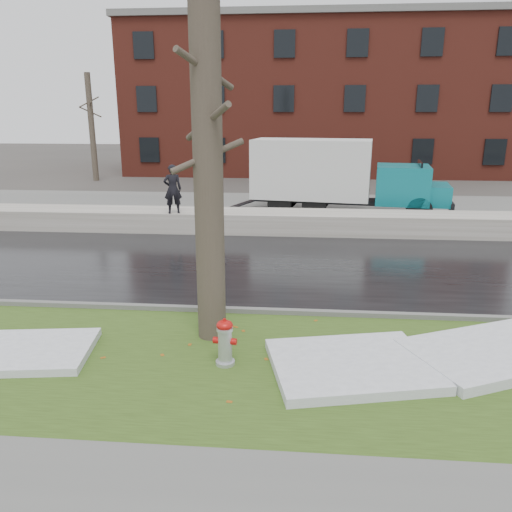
# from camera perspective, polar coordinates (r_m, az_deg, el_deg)

# --- Properties ---
(ground) EXTENTS (120.00, 120.00, 0.00)m
(ground) POSITION_cam_1_polar(r_m,az_deg,el_deg) (9.82, -0.58, -8.95)
(ground) COLOR #47423D
(ground) RESTS_ON ground
(verge) EXTENTS (60.00, 4.50, 0.04)m
(verge) POSITION_cam_1_polar(r_m,az_deg,el_deg) (8.70, -1.39, -12.30)
(verge) COLOR #2F4517
(verge) RESTS_ON ground
(road) EXTENTS (60.00, 7.00, 0.03)m
(road) POSITION_cam_1_polar(r_m,az_deg,el_deg) (14.01, 1.17, -1.12)
(road) COLOR black
(road) RESTS_ON ground
(parking_lot) EXTENTS (60.00, 9.00, 0.03)m
(parking_lot) POSITION_cam_1_polar(r_m,az_deg,el_deg) (22.26, 2.61, 5.33)
(parking_lot) COLOR slate
(parking_lot) RESTS_ON ground
(curb) EXTENTS (60.00, 0.15, 0.14)m
(curb) POSITION_cam_1_polar(r_m,az_deg,el_deg) (10.70, -0.07, -6.36)
(curb) COLOR slate
(curb) RESTS_ON ground
(snowbank) EXTENTS (60.00, 1.60, 0.75)m
(snowbank) POSITION_cam_1_polar(r_m,az_deg,el_deg) (17.98, 2.05, 3.92)
(snowbank) COLOR beige
(snowbank) RESTS_ON ground
(brick_building) EXTENTS (26.00, 12.00, 10.00)m
(brick_building) POSITION_cam_1_polar(r_m,az_deg,el_deg) (38.88, 6.88, 17.19)
(brick_building) COLOR maroon
(brick_building) RESTS_ON ground
(bg_tree_left) EXTENTS (1.40, 1.62, 6.50)m
(bg_tree_left) POSITION_cam_1_polar(r_m,az_deg,el_deg) (33.44, -18.27, 13.87)
(bg_tree_left) COLOR brown
(bg_tree_left) RESTS_ON ground
(bg_tree_center) EXTENTS (1.40, 1.62, 6.50)m
(bg_tree_center) POSITION_cam_1_polar(r_m,az_deg,el_deg) (35.53, -6.45, 14.63)
(bg_tree_center) COLOR brown
(bg_tree_center) RESTS_ON ground
(fire_hydrant) EXTENTS (0.41, 0.36, 0.83)m
(fire_hydrant) POSITION_cam_1_polar(r_m,az_deg,el_deg) (8.49, -3.56, -9.55)
(fire_hydrant) COLOR #B0B4B8
(fire_hydrant) RESTS_ON verge
(tree) EXTENTS (1.23, 1.39, 6.59)m
(tree) POSITION_cam_1_polar(r_m,az_deg,el_deg) (8.86, -5.52, 10.85)
(tree) COLOR brown
(tree) RESTS_ON verge
(box_truck) EXTENTS (9.41, 3.26, 3.10)m
(box_truck) POSITION_cam_1_polar(r_m,az_deg,el_deg) (21.33, 9.00, 9.10)
(box_truck) COLOR black
(box_truck) RESTS_ON ground
(worker) EXTENTS (0.72, 0.58, 1.70)m
(worker) POSITION_cam_1_polar(r_m,az_deg,el_deg) (17.69, -9.50, 7.55)
(worker) COLOR black
(worker) RESTS_ON snowbank
(snow_patch_near) EXTENTS (2.97, 2.52, 0.16)m
(snow_patch_near) POSITION_cam_1_polar(r_m,az_deg,el_deg) (8.61, 10.89, -12.15)
(snow_patch_near) COLOR white
(snow_patch_near) RESTS_ON verge
(snow_patch_far) EXTENTS (2.40, 1.89, 0.14)m
(snow_patch_far) POSITION_cam_1_polar(r_m,az_deg,el_deg) (9.79, -24.72, -9.89)
(snow_patch_far) COLOR white
(snow_patch_far) RESTS_ON verge
(snow_patch_side) EXTENTS (3.29, 2.79, 0.18)m
(snow_patch_side) POSITION_cam_1_polar(r_m,az_deg,el_deg) (9.73, 25.34, -10.02)
(snow_patch_side) COLOR white
(snow_patch_side) RESTS_ON verge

